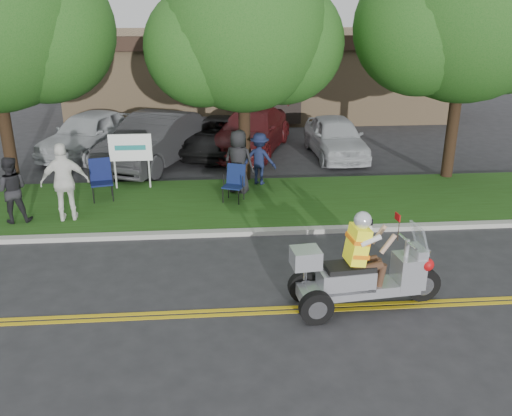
{
  "coord_description": "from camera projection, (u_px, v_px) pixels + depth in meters",
  "views": [
    {
      "loc": [
        -0.46,
        -9.14,
        5.35
      ],
      "look_at": [
        0.44,
        2.0,
        1.09
      ],
      "focal_mm": 38.0,
      "sensor_mm": 36.0,
      "label": 1
    }
  ],
  "objects": [
    {
      "name": "parked_car_far_left",
      "position": [
        89.0,
        133.0,
        19.97
      ],
      "size": [
        3.52,
        5.14,
        1.63
      ],
      "primitive_type": "imported",
      "rotation": [
        0.0,
        0.0,
        -0.37
      ],
      "color": "#B7BABE",
      "rests_on": "ground"
    },
    {
      "name": "parked_car_mid",
      "position": [
        218.0,
        136.0,
        20.27
      ],
      "size": [
        3.41,
        5.12,
        1.31
      ],
      "primitive_type": "imported",
      "rotation": [
        0.0,
        0.0,
        -0.29
      ],
      "color": "black",
      "rests_on": "ground"
    },
    {
      "name": "business_sign",
      "position": [
        131.0,
        151.0,
        15.93
      ],
      "size": [
        1.25,
        0.06,
        1.75
      ],
      "color": "silver",
      "rests_on": "ground"
    },
    {
      "name": "tree_mid",
      "position": [
        245.0,
        36.0,
        15.65
      ],
      "size": [
        5.88,
        4.8,
        7.05
      ],
      "color": "#332114",
      "rests_on": "ground"
    },
    {
      "name": "grass_verge",
      "position": [
        231.0,
        202.0,
        15.27
      ],
      "size": [
        60.0,
        4.0,
        0.1
      ],
      "primitive_type": "cube",
      "color": "#224612",
      "rests_on": "ground"
    },
    {
      "name": "parked_car_right",
      "position": [
        251.0,
        131.0,
        20.48
      ],
      "size": [
        3.86,
        5.83,
        1.57
      ],
      "primitive_type": "imported",
      "rotation": [
        0.0,
        0.0,
        -0.34
      ],
      "color": "#4C1113",
      "rests_on": "ground"
    },
    {
      "name": "trike_scooter",
      "position": [
        361.0,
        275.0,
        9.93
      ],
      "size": [
        2.93,
        1.03,
        1.91
      ],
      "rotation": [
        0.0,
        0.0,
        0.11
      ],
      "color": "black",
      "rests_on": "ground"
    },
    {
      "name": "spectator_adult_mid",
      "position": [
        11.0,
        190.0,
        13.54
      ],
      "size": [
        0.92,
        0.77,
        1.7
      ],
      "primitive_type": "imported",
      "rotation": [
        0.0,
        0.0,
        3.31
      ],
      "color": "black",
      "rests_on": "grass_verge"
    },
    {
      "name": "parked_car_far_right",
      "position": [
        335.0,
        137.0,
        19.78
      ],
      "size": [
        1.88,
        4.38,
        1.48
      ],
      "primitive_type": "imported",
      "rotation": [
        0.0,
        0.0,
        0.03
      ],
      "color": "silver",
      "rests_on": "ground"
    },
    {
      "name": "lawn_chair_a",
      "position": [
        235.0,
        181.0,
        15.13
      ],
      "size": [
        0.71,
        0.72,
        1.02
      ],
      "rotation": [
        0.0,
        0.0,
        -0.4
      ],
      "color": "black",
      "rests_on": "grass_verge"
    },
    {
      "name": "centerline_near",
      "position": [
        244.0,
        314.0,
        9.91
      ],
      "size": [
        60.0,
        0.1,
        0.01
      ],
      "primitive_type": "cube",
      "color": "gold",
      "rests_on": "ground"
    },
    {
      "name": "lawn_chair_b",
      "position": [
        101.0,
        177.0,
        15.25
      ],
      "size": [
        0.72,
        0.74,
        1.14
      ],
      "rotation": [
        0.0,
        0.0,
        0.23
      ],
      "color": "black",
      "rests_on": "grass_verge"
    },
    {
      "name": "spectator_chair_b",
      "position": [
        238.0,
        161.0,
        15.66
      ],
      "size": [
        1.07,
        0.93,
        1.85
      ],
      "primitive_type": "imported",
      "rotation": [
        0.0,
        0.0,
        2.68
      ],
      "color": "black",
      "rests_on": "grass_verge"
    },
    {
      "name": "parked_car_left",
      "position": [
        155.0,
        140.0,
        18.73
      ],
      "size": [
        3.86,
        5.63,
        1.76
      ],
      "primitive_type": "imported",
      "rotation": [
        0.0,
        0.0,
        -0.42
      ],
      "color": "#29292B",
      "rests_on": "ground"
    },
    {
      "name": "curb",
      "position": [
        235.0,
        233.0,
        13.27
      ],
      "size": [
        60.0,
        0.25,
        0.12
      ],
      "primitive_type": "cube",
      "color": "#A8A89E",
      "rests_on": "ground"
    },
    {
      "name": "spectator_adult_right",
      "position": [
        65.0,
        182.0,
        13.61
      ],
      "size": [
        1.24,
        0.68,
        2.01
      ],
      "primitive_type": "imported",
      "rotation": [
        0.0,
        0.0,
        3.31
      ],
      "color": "white",
      "rests_on": "grass_verge"
    },
    {
      "name": "spectator_chair_a",
      "position": [
        260.0,
        159.0,
        16.43
      ],
      "size": [
        1.17,
        0.94,
        1.59
      ],
      "primitive_type": "imported",
      "rotation": [
        0.0,
        0.0,
        2.74
      ],
      "color": "#161D3D",
      "rests_on": "grass_verge"
    },
    {
      "name": "centerline_far",
      "position": [
        243.0,
        309.0,
        10.06
      ],
      "size": [
        60.0,
        0.1,
        0.01
      ],
      "primitive_type": "cube",
      "color": "gold",
      "rests_on": "ground"
    },
    {
      "name": "commercial_building",
      "position": [
        260.0,
        72.0,
        27.56
      ],
      "size": [
        18.0,
        8.2,
        4.0
      ],
      "color": "#9E7F5B",
      "rests_on": "ground"
    },
    {
      "name": "tree_right",
      "position": [
        469.0,
        14.0,
        15.74
      ],
      "size": [
        6.86,
        5.6,
        8.07
      ],
      "color": "#332114",
      "rests_on": "ground"
    },
    {
      "name": "ground",
      "position": [
        242.0,
        298.0,
        10.45
      ],
      "size": [
        120.0,
        120.0,
        0.0
      ],
      "primitive_type": "plane",
      "color": "#28282B",
      "rests_on": "ground"
    }
  ]
}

